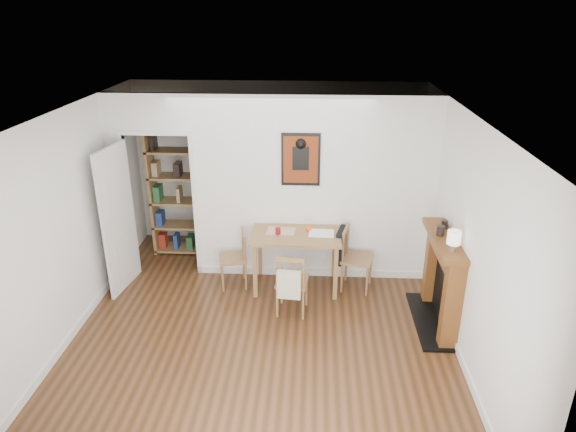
# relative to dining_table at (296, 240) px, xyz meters

# --- Properties ---
(ground) EXTENTS (5.20, 5.20, 0.00)m
(ground) POSITION_rel_dining_table_xyz_m (-0.36, -1.03, -0.72)
(ground) COLOR #58321C
(ground) RESTS_ON ground
(room_shell) EXTENTS (5.20, 5.20, 5.20)m
(room_shell) POSITION_rel_dining_table_xyz_m (-0.26, 0.31, 0.58)
(room_shell) COLOR silver
(room_shell) RESTS_ON ground
(dining_table) EXTENTS (1.19, 0.76, 0.81)m
(dining_table) POSITION_rel_dining_table_xyz_m (0.00, 0.00, 0.00)
(dining_table) COLOR #8F6442
(dining_table) RESTS_ON ground
(chair_left) EXTENTS (0.49, 0.49, 0.81)m
(chair_left) POSITION_rel_dining_table_xyz_m (-0.87, -0.02, -0.31)
(chair_left) COLOR #987546
(chair_left) RESTS_ON ground
(chair_right) EXTENTS (0.58, 0.53, 0.89)m
(chair_right) POSITION_rel_dining_table_xyz_m (0.81, -0.00, -0.25)
(chair_right) COLOR #987546
(chair_right) RESTS_ON ground
(chair_front) EXTENTS (0.47, 0.52, 0.85)m
(chair_front) POSITION_rel_dining_table_xyz_m (-0.03, -0.65, -0.29)
(chair_front) COLOR #987546
(chair_front) RESTS_ON ground
(bookshelf) EXTENTS (0.89, 0.36, 2.11)m
(bookshelf) POSITION_rel_dining_table_xyz_m (-1.83, 1.01, 0.33)
(bookshelf) COLOR #8F6442
(bookshelf) RESTS_ON ground
(fireplace) EXTENTS (0.45, 1.25, 1.16)m
(fireplace) POSITION_rel_dining_table_xyz_m (1.80, -0.78, -0.10)
(fireplace) COLOR brown
(fireplace) RESTS_ON ground
(red_glass) EXTENTS (0.07, 0.07, 0.09)m
(red_glass) POSITION_rel_dining_table_xyz_m (-0.24, -0.05, 0.15)
(red_glass) COLOR maroon
(red_glass) RESTS_ON dining_table
(orange_fruit) EXTENTS (0.08, 0.08, 0.08)m
(orange_fruit) POSITION_rel_dining_table_xyz_m (0.17, 0.08, 0.14)
(orange_fruit) COLOR #FF590D
(orange_fruit) RESTS_ON dining_table
(placemat) EXTENTS (0.39, 0.30, 0.00)m
(placemat) POSITION_rel_dining_table_xyz_m (-0.21, 0.05, 0.10)
(placemat) COLOR beige
(placemat) RESTS_ON dining_table
(notebook) EXTENTS (0.35, 0.26, 0.02)m
(notebook) POSITION_rel_dining_table_xyz_m (0.34, -0.01, 0.11)
(notebook) COLOR white
(notebook) RESTS_ON dining_table
(mantel_lamp) EXTENTS (0.15, 0.15, 0.24)m
(mantel_lamp) POSITION_rel_dining_table_xyz_m (1.76, -1.13, 0.59)
(mantel_lamp) COLOR silver
(mantel_lamp) RESTS_ON fireplace
(ceramic_jar_a) EXTENTS (0.10, 0.10, 0.11)m
(ceramic_jar_a) POSITION_rel_dining_table_xyz_m (1.72, -0.72, 0.50)
(ceramic_jar_a) COLOR black
(ceramic_jar_a) RESTS_ON fireplace
(ceramic_jar_b) EXTENTS (0.08, 0.08, 0.10)m
(ceramic_jar_b) POSITION_rel_dining_table_xyz_m (1.81, -0.51, 0.49)
(ceramic_jar_b) COLOR black
(ceramic_jar_b) RESTS_ON fireplace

